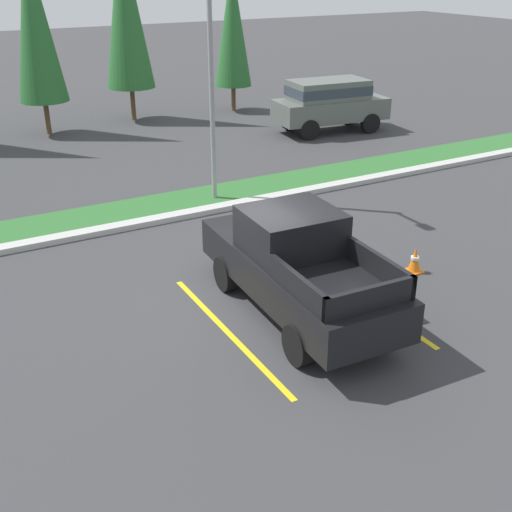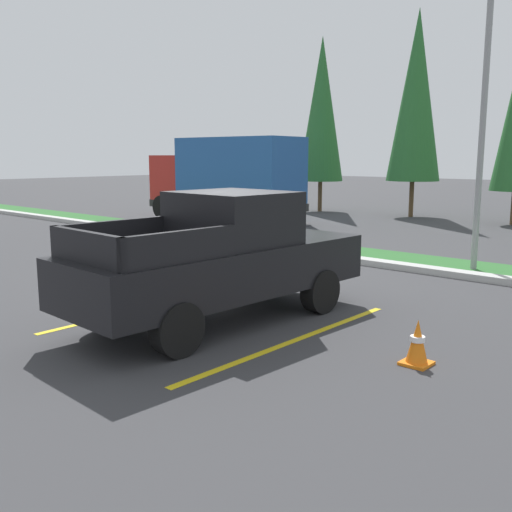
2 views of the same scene
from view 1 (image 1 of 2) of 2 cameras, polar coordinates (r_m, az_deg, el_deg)
The scene contains 12 objects.
ground_plane at distance 13.37m, azimuth -1.44°, elevation -4.07°, with size 120.00×120.00×0.00m, color #38383A.
parking_line_near at distance 12.33m, azimuth -2.53°, elevation -6.81°, with size 0.12×4.80×0.01m, color yellow.
parking_line_far at distance 13.79m, azimuth 9.06°, elevation -3.42°, with size 0.12×4.80×0.01m, color yellow.
curb_strip at distance 17.51m, azimuth -9.12°, elevation 3.16°, with size 56.00×0.40×0.15m, color #B2B2AD.
grass_median at distance 18.50m, azimuth -10.33°, elevation 4.12°, with size 56.00×1.80×0.06m, color #2D662D.
pickup_truck_main at distance 12.54m, azimuth 3.62°, elevation -0.84°, with size 2.15×5.31×2.10m.
suv_distant at distance 26.79m, azimuth 6.58°, elevation 13.52°, with size 4.76×2.31×2.10m.
street_light at distance 18.02m, azimuth -3.84°, elevation 16.96°, with size 0.24×1.49×6.88m.
cypress_tree_center at distance 27.17m, azimuth -19.19°, elevation 19.21°, with size 1.92×1.92×7.40m.
cypress_tree_right_inner at distance 28.81m, azimuth -11.58°, elevation 20.88°, with size 2.06×2.06×7.91m.
cypress_tree_rightmost at distance 30.30m, azimuth -2.11°, elevation 19.87°, with size 1.68×1.68×6.45m.
traffic_cone at distance 14.91m, azimuth 13.97°, elevation -0.37°, with size 0.36×0.36×0.60m.
Camera 1 is at (-5.40, -10.37, 6.50)m, focal length 44.87 mm.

